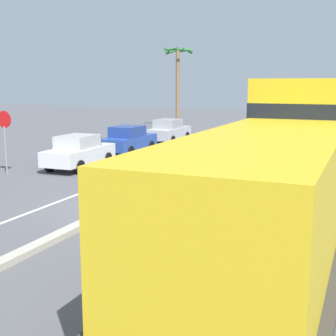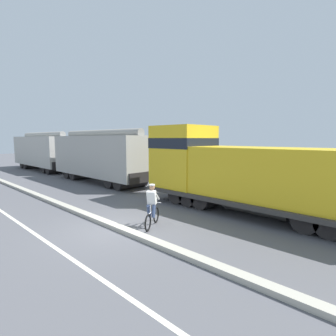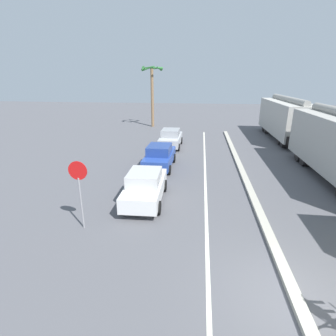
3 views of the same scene
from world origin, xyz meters
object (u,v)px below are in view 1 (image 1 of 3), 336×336
at_px(palm_tree_near, 178,68).
at_px(parked_car_silver, 169,131).
at_px(parked_car_blue, 128,140).
at_px(cyclist, 139,192).
at_px(hopper_car_lead, 327,126).
at_px(stop_sign, 5,130).
at_px(parked_car_white, 79,152).
at_px(locomotive, 282,181).

bearing_deg(palm_tree_near, parked_car_silver, -71.20).
xyz_separation_m(parked_car_blue, cyclist, (6.63, -11.78, 0.00)).
xyz_separation_m(hopper_car_lead, stop_sign, (-13.03, -6.97, -0.05)).
distance_m(parked_car_white, parked_car_blue, 5.24).
xyz_separation_m(parked_car_blue, stop_sign, (-1.94, -7.97, 1.21)).
xyz_separation_m(parked_car_white, stop_sign, (-2.03, -2.73, 1.21)).
height_order(hopper_car_lead, cyclist, hopper_car_lead).
height_order(parked_car_white, cyclist, cyclist).
height_order(parked_car_silver, stop_sign, stop_sign).
bearing_deg(parked_car_silver, parked_car_white, -90.05).
relative_size(stop_sign, palm_tree_near, 0.39).
bearing_deg(parked_car_white, locomotive, -35.74).
relative_size(cyclist, stop_sign, 0.60).
bearing_deg(palm_tree_near, locomotive, -63.62).
distance_m(parked_car_blue, cyclist, 13.52).
distance_m(hopper_car_lead, parked_car_silver, 12.99).
distance_m(hopper_car_lead, stop_sign, 14.78).
bearing_deg(parked_car_white, hopper_car_lead, 21.09).
height_order(cyclist, palm_tree_near, palm_tree_near).
bearing_deg(locomotive, hopper_car_lead, 90.00).
bearing_deg(hopper_car_lead, locomotive, -90.00).
bearing_deg(parked_car_white, parked_car_blue, 90.96).
bearing_deg(parked_car_blue, hopper_car_lead, -5.12).
relative_size(locomotive, parked_car_white, 2.73).
bearing_deg(stop_sign, cyclist, -23.97).
bearing_deg(cyclist, palm_tree_near, 109.81).
distance_m(hopper_car_lead, parked_car_blue, 11.20).
height_order(locomotive, hopper_car_lead, locomotive).
distance_m(parked_car_blue, parked_car_silver, 5.81).
bearing_deg(stop_sign, parked_car_white, 53.43).
height_order(parked_car_white, parked_car_silver, same).
distance_m(parked_car_white, stop_sign, 3.61).
relative_size(parked_car_white, parked_car_blue, 1.01).
bearing_deg(cyclist, stop_sign, 156.03).
height_order(parked_car_white, palm_tree_near, palm_tree_near).
distance_m(parked_car_silver, stop_sign, 13.98).
distance_m(parked_car_white, palm_tree_near, 22.01).
relative_size(parked_car_silver, stop_sign, 1.47).
bearing_deg(cyclist, locomotive, -17.12).
height_order(hopper_car_lead, parked_car_silver, hopper_car_lead).
relative_size(locomotive, palm_tree_near, 1.57).
xyz_separation_m(hopper_car_lead, parked_car_white, (-11.00, -4.24, -1.26)).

